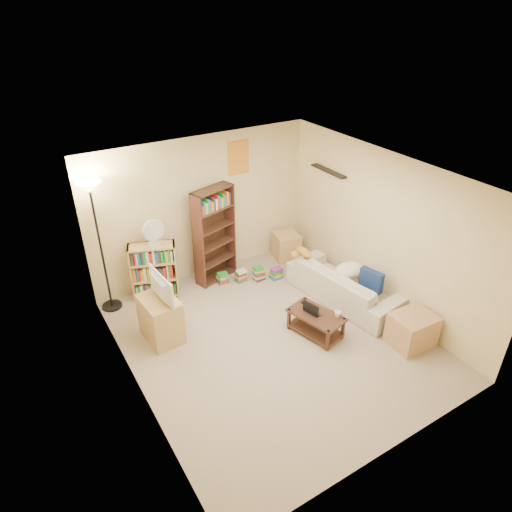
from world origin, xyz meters
name	(u,v)px	position (x,y,z in m)	size (l,w,h in m)	color
room	(276,243)	(0.00, 0.01, 1.62)	(4.50, 4.54, 2.52)	tan
sofa	(345,285)	(1.55, 0.24, 0.29)	(1.04, 2.07, 0.58)	#BCB69B
navy_pillow	(371,280)	(1.70, -0.17, 0.55)	(0.38, 0.11, 0.34)	navy
cream_blanket	(349,270)	(1.69, 0.30, 0.50)	(0.53, 0.38, 0.23)	silver
tabby_cat	(302,252)	(1.19, 0.96, 0.66)	(0.46, 0.21, 0.16)	#C18629
coffee_table	(316,321)	(0.61, -0.21, 0.22)	(0.64, 0.90, 0.36)	#3E2218
laptop	(315,310)	(0.64, -0.14, 0.37)	(0.21, 0.30, 0.02)	black
laptop_screen	(311,308)	(0.53, -0.17, 0.47)	(0.01, 0.27, 0.18)	white
mug	(338,314)	(0.83, -0.42, 0.41)	(0.13, 0.13, 0.09)	white
tv_remote	(306,303)	(0.63, 0.07, 0.37)	(0.05, 0.14, 0.02)	black
tv_stand	(161,319)	(-1.38, 0.89, 0.34)	(0.46, 0.64, 0.69)	tan
television	(157,288)	(-1.38, 0.89, 0.89)	(0.14, 0.71, 0.40)	black
tall_bookshelf	(214,233)	(0.05, 1.94, 0.90)	(0.81, 0.47, 1.70)	#48241B
short_bookshelf	(154,271)	(-1.05, 1.98, 0.48)	(0.81, 0.54, 0.96)	tan
desk_fan	(153,232)	(-1.00, 1.94, 1.20)	(0.34, 0.19, 0.45)	silver
floor_lamp	(94,211)	(-1.80, 2.05, 1.72)	(0.36, 0.36, 2.16)	black
side_table	(286,246)	(1.52, 1.87, 0.25)	(0.44, 0.44, 0.51)	tan
end_cabinet	(412,330)	(1.65, -1.11, 0.25)	(0.59, 0.50, 0.50)	tan
book_stacks	(251,275)	(0.54, 1.55, 0.11)	(1.09, 0.55, 0.25)	red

